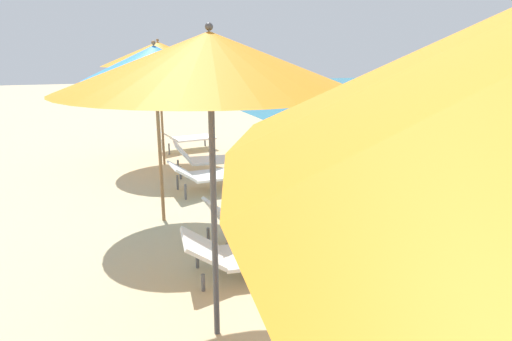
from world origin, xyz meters
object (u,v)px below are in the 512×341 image
Objects in this scene: umbrella_fourth at (155,63)px; lounger_farthest_shoreside at (185,137)px; lounger_third_shoreside at (252,252)px; cooler_box at (258,152)px; lounger_fourth_inland at (256,221)px; lounger_farthest_inland at (207,158)px; umbrella_third at (210,62)px; lounger_fourth_shoreside at (207,174)px; umbrella_farthest at (158,54)px.

umbrella_fourth reaches higher than lounger_farthest_shoreside.
cooler_box is (1.90, 5.02, -0.09)m from lounger_third_shoreside.
lounger_third_shoreside is 1.08× the size of lounger_farthest_shoreside.
lounger_fourth_inland is 1.02× the size of lounger_farthest_inland.
lounger_farthest_inland is (0.17, 3.40, 0.05)m from lounger_fourth_inland.
umbrella_fourth is at bearing 115.65° from lounger_third_shoreside.
umbrella_third is at bearing -119.44° from lounger_third_shoreside.
lounger_fourth_inland is 3.40m from lounger_farthest_inland.
lounger_fourth_inland is at bearing -90.74° from lounger_fourth_shoreside.
lounger_fourth_shoreside is 0.94× the size of lounger_farthest_inland.
umbrella_farthest is 4.03× the size of cooler_box.
umbrella_fourth reaches higher than lounger_third_shoreside.
lounger_farthest_shoreside is at bearing 94.63° from lounger_farthest_inland.
umbrella_fourth is 1.78× the size of lounger_farthest_inland.
lounger_third_shoreside is 6.47m from lounger_farthest_shoreside.
umbrella_fourth is at bearing -112.92° from lounger_farthest_inland.
umbrella_farthest is at bearing 97.94° from lounger_third_shoreside.
cooler_box is (1.67, 1.99, -0.16)m from lounger_fourth_shoreside.
umbrella_third is 2.80m from lounger_fourth_inland.
lounger_farthest_inland is at bearing 77.43° from umbrella_third.
umbrella_third is 1.02× the size of umbrella_fourth.
lounger_farthest_shoreside is at bearing 60.21° from umbrella_farthest.
lounger_fourth_shoreside is 0.90× the size of lounger_farthest_shoreside.
cooler_box is (1.41, 0.86, -0.17)m from lounger_farthest_inland.
lounger_fourth_shoreside is 2.27m from lounger_fourth_inland.
lounger_fourth_inland is (0.96, 1.68, -2.02)m from umbrella_third.
lounger_fourth_shoreside is at bearing -103.27° from lounger_farthest_shoreside.
umbrella_third is 5.56m from lounger_farthest_inland.
lounger_farthest_inland reaches higher than cooler_box.
lounger_fourth_shoreside is (0.23, 3.03, 0.07)m from lounger_third_shoreside.
umbrella_fourth is (-0.05, 2.83, -0.07)m from umbrella_third.
lounger_third_shoreside is 1.13× the size of lounger_farthest_inland.
umbrella_farthest reaches higher than umbrella_fourth.
lounger_fourth_inland is at bearing 72.72° from lounger_third_shoreside.
lounger_farthest_shoreside is 2.29m from lounger_farthest_inland.
lounger_fourth_shoreside is at bearing 91.28° from lounger_third_shoreside.
umbrella_farthest reaches higher than umbrella_third.
lounger_fourth_inland is 0.55× the size of umbrella_farthest.
cooler_box is (1.58, 4.25, -0.12)m from lounger_fourth_inland.
lounger_fourth_inland is 0.97× the size of lounger_farthest_shoreside.
umbrella_third is 6.14m from umbrella_farthest.
umbrella_farthest reaches higher than lounger_farthest_shoreside.
umbrella_farthest is at bearing 98.39° from lounger_fourth_shoreside.
lounger_farthest_inland is at bearing 73.98° from lounger_fourth_shoreside.
lounger_fourth_shoreside is 1.16m from lounger_farthest_inland.
cooler_box is at bearing -54.43° from lounger_farthest_shoreside.
lounger_fourth_shoreside is at bearing -78.53° from umbrella_farthest.
lounger_fourth_shoreside is 2.60m from cooler_box.
umbrella_fourth reaches higher than lounger_fourth_inland.
lounger_third_shoreside is 1.20× the size of lounger_fourth_shoreside.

